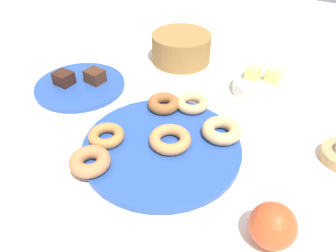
{
  "coord_description": "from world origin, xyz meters",
  "views": [
    {
      "loc": [
        0.26,
        -0.47,
        0.5
      ],
      "look_at": [
        0.0,
        0.03,
        0.05
      ],
      "focal_mm": 35.3,
      "sensor_mm": 36.0,
      "label": 1
    }
  ],
  "objects_px": {
    "donut_4": "(164,103)",
    "donut_5": "(222,130)",
    "cake_plate": "(80,86)",
    "fruit_bowl": "(261,87)",
    "donut_1": "(170,139)",
    "melon_chunk_left": "(253,72)",
    "basket": "(181,48)",
    "donut_plate": "(162,147)",
    "brownie_far": "(95,76)",
    "donut_2": "(192,103)",
    "melon_chunk_right": "(274,75)",
    "donut_3": "(90,161)",
    "brownie_near": "(64,78)",
    "donut_0": "(106,136)",
    "apple": "(273,226)"
  },
  "relations": [
    {
      "from": "cake_plate",
      "to": "fruit_bowl",
      "type": "xyz_separation_m",
      "value": [
        0.45,
        0.21,
        0.01
      ]
    },
    {
      "from": "donut_3",
      "to": "brownie_far",
      "type": "xyz_separation_m",
      "value": [
        -0.2,
        0.27,
        -0.0
      ]
    },
    {
      "from": "donut_4",
      "to": "donut_5",
      "type": "xyz_separation_m",
      "value": [
        0.17,
        -0.03,
        0.0
      ]
    },
    {
      "from": "melon_chunk_right",
      "to": "apple",
      "type": "xyz_separation_m",
      "value": [
        0.11,
        -0.45,
        -0.02
      ]
    },
    {
      "from": "donut_4",
      "to": "cake_plate",
      "type": "distance_m",
      "value": 0.27
    },
    {
      "from": "brownie_far",
      "to": "basket",
      "type": "relative_size",
      "value": 0.27
    },
    {
      "from": "donut_0",
      "to": "donut_4",
      "type": "bearing_deg",
      "value": 71.95
    },
    {
      "from": "donut_5",
      "to": "brownie_near",
      "type": "bearing_deg",
      "value": 179.01
    },
    {
      "from": "brownie_far",
      "to": "apple",
      "type": "height_order",
      "value": "apple"
    },
    {
      "from": "brownie_far",
      "to": "melon_chunk_left",
      "type": "xyz_separation_m",
      "value": [
        0.39,
        0.18,
        0.03
      ]
    },
    {
      "from": "donut_plate",
      "to": "cake_plate",
      "type": "relative_size",
      "value": 1.4
    },
    {
      "from": "donut_plate",
      "to": "basket",
      "type": "bearing_deg",
      "value": 110.37
    },
    {
      "from": "apple",
      "to": "donut_5",
      "type": "bearing_deg",
      "value": 129.07
    },
    {
      "from": "brownie_far",
      "to": "melon_chunk_right",
      "type": "height_order",
      "value": "melon_chunk_right"
    },
    {
      "from": "donut_2",
      "to": "melon_chunk_right",
      "type": "relative_size",
      "value": 2.26
    },
    {
      "from": "cake_plate",
      "to": "apple",
      "type": "relative_size",
      "value": 3.16
    },
    {
      "from": "donut_1",
      "to": "brownie_far",
      "type": "xyz_separation_m",
      "value": [
        -0.31,
        0.14,
        0.0
      ]
    },
    {
      "from": "donut_plate",
      "to": "donut_5",
      "type": "bearing_deg",
      "value": 40.84
    },
    {
      "from": "donut_3",
      "to": "apple",
      "type": "height_order",
      "value": "apple"
    },
    {
      "from": "donut_2",
      "to": "basket",
      "type": "xyz_separation_m",
      "value": [
        -0.15,
        0.24,
        0.02
      ]
    },
    {
      "from": "brownie_near",
      "to": "basket",
      "type": "xyz_separation_m",
      "value": [
        0.22,
        0.3,
        0.01
      ]
    },
    {
      "from": "donut_1",
      "to": "cake_plate",
      "type": "relative_size",
      "value": 0.37
    },
    {
      "from": "donut_0",
      "to": "fruit_bowl",
      "type": "distance_m",
      "value": 0.44
    },
    {
      "from": "fruit_bowl",
      "to": "donut_1",
      "type": "bearing_deg",
      "value": -109.38
    },
    {
      "from": "donut_1",
      "to": "donut_4",
      "type": "distance_m",
      "value": 0.14
    },
    {
      "from": "donut_0",
      "to": "brownie_near",
      "type": "distance_m",
      "value": 0.28
    },
    {
      "from": "donut_1",
      "to": "melon_chunk_left",
      "type": "xyz_separation_m",
      "value": [
        0.09,
        0.32,
        0.03
      ]
    },
    {
      "from": "cake_plate",
      "to": "donut_2",
      "type": "bearing_deg",
      "value": 7.3
    },
    {
      "from": "melon_chunk_left",
      "to": "melon_chunk_right",
      "type": "distance_m",
      "value": 0.05
    },
    {
      "from": "basket",
      "to": "donut_plate",
      "type": "bearing_deg",
      "value": -69.63
    },
    {
      "from": "basket",
      "to": "melon_chunk_left",
      "type": "distance_m",
      "value": 0.26
    },
    {
      "from": "donut_plate",
      "to": "basket",
      "type": "relative_size",
      "value": 1.91
    },
    {
      "from": "brownie_near",
      "to": "cake_plate",
      "type": "bearing_deg",
      "value": 26.57
    },
    {
      "from": "donut_1",
      "to": "cake_plate",
      "type": "distance_m",
      "value": 0.36
    },
    {
      "from": "donut_3",
      "to": "basket",
      "type": "relative_size",
      "value": 0.46
    },
    {
      "from": "brownie_near",
      "to": "melon_chunk_right",
      "type": "bearing_deg",
      "value": 25.13
    },
    {
      "from": "donut_0",
      "to": "donut_2",
      "type": "height_order",
      "value": "donut_2"
    },
    {
      "from": "donut_plate",
      "to": "donut_1",
      "type": "height_order",
      "value": "donut_1"
    },
    {
      "from": "donut_3",
      "to": "donut_0",
      "type": "bearing_deg",
      "value": 104.04
    },
    {
      "from": "brownie_far",
      "to": "basket",
      "type": "bearing_deg",
      "value": 59.11
    },
    {
      "from": "donut_2",
      "to": "apple",
      "type": "xyz_separation_m",
      "value": [
        0.27,
        -0.27,
        0.01
      ]
    },
    {
      "from": "melon_chunk_right",
      "to": "donut_0",
      "type": "bearing_deg",
      "value": -125.06
    },
    {
      "from": "melon_chunk_left",
      "to": "apple",
      "type": "relative_size",
      "value": 0.46
    },
    {
      "from": "donut_0",
      "to": "brownie_near",
      "type": "relative_size",
      "value": 1.63
    },
    {
      "from": "donut_1",
      "to": "basket",
      "type": "height_order",
      "value": "basket"
    },
    {
      "from": "donut_2",
      "to": "melon_chunk_left",
      "type": "xyz_separation_m",
      "value": [
        0.1,
        0.17,
        0.03
      ]
    },
    {
      "from": "donut_1",
      "to": "basket",
      "type": "relative_size",
      "value": 0.5
    },
    {
      "from": "donut_1",
      "to": "apple",
      "type": "bearing_deg",
      "value": -25.69
    },
    {
      "from": "donut_0",
      "to": "apple",
      "type": "relative_size",
      "value": 1.01
    },
    {
      "from": "donut_1",
      "to": "melon_chunk_left",
      "type": "distance_m",
      "value": 0.33
    }
  ]
}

